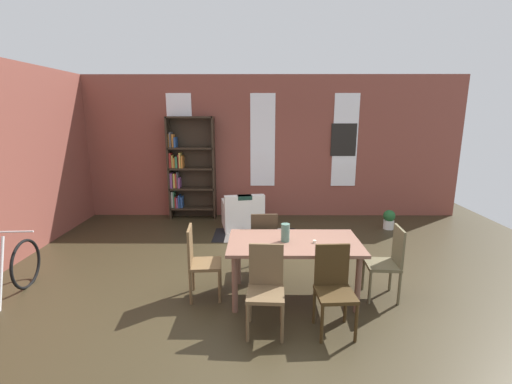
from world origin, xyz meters
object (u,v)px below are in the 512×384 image
Objects in this scene: dining_table at (294,248)px; dining_chair_near_left at (266,286)px; vase_on_table at (285,233)px; dining_chair_head_left at (199,260)px; potted_plant_by_shelf at (389,219)px; dining_chair_near_right at (334,286)px; armchair_white at (243,214)px; dining_chair_far_left at (264,241)px; bicycle_second at (2,280)px; dining_chair_head_right at (388,260)px; bookshelf_tall at (188,169)px.

dining_table is 1.75× the size of dining_chair_near_left.
vase_on_table is 1.15m from dining_chair_head_left.
dining_chair_near_left is at bearing -127.05° from potted_plant_by_shelf.
potted_plant_by_shelf is (2.35, 2.77, -0.67)m from vase_on_table.
dining_chair_head_left is at bearing -179.69° from dining_table.
dining_chair_near_right is 3.72m from armchair_white.
bicycle_second is at bearing -163.97° from dining_chair_far_left.
dining_chair_near_left is at bearing -83.40° from armchair_white.
dining_chair_head_left and dining_chair_head_right have the same top height.
vase_on_table is at bearing -69.41° from dining_chair_far_left.
dining_chair_near_right is 1.00× the size of dining_chair_head_left.
dining_chair_near_left is at bearing -156.48° from dining_chair_head_right.
bicycle_second is at bearing -132.47° from armchair_white.
dining_chair_near_right is (0.74, -0.00, 0.00)m from dining_chair_near_left.
bookshelf_tall is (-1.65, 2.88, 0.61)m from dining_chair_far_left.
vase_on_table reaches higher than dining_chair_head_left.
dining_chair_head_right is 3.48m from armchair_white.
dining_chair_head_left is 2.38× the size of potted_plant_by_shelf.
dining_chair_near_right and dining_chair_head_left have the same top height.
potted_plant_by_shelf is at bearing 51.02° from dining_table.
dining_chair_near_left is 4.61m from bookshelf_tall.
bicycle_second is at bearing -176.20° from dining_table.
dining_chair_far_left is 2.21m from armchair_white.
dining_chair_near_right is at bearing -60.66° from bookshelf_tall.
bookshelf_tall is 1.34× the size of bicycle_second.
dining_chair_far_left reaches higher than bicycle_second.
dining_chair_head_left is 0.56× the size of bicycle_second.
dining_table is 4.17× the size of potted_plant_by_shelf.
bicycle_second is 6.57m from potted_plant_by_shelf.
potted_plant_by_shelf is at bearing 38.52° from dining_chair_far_left.
dining_chair_near_right is at bearing -61.85° from dining_table.
vase_on_table reaches higher than dining_table.
dining_chair_head_right is (1.32, -0.00, -0.37)m from vase_on_table.
dining_chair_head_right is 2.98m from potted_plant_by_shelf.
potted_plant_by_shelf is (3.44, 2.77, -0.30)m from dining_chair_head_left.
dining_chair_head_right is (1.58, -0.69, 0.00)m from dining_chair_far_left.
dining_chair_far_left is at bearing 156.23° from dining_chair_head_right.
dining_table is 1.75× the size of dining_chair_head_right.
bookshelf_tall is at bearing 149.93° from armchair_white.
bicycle_second is (-1.58, -3.80, -0.78)m from bookshelf_tall.
dining_chair_head_right is 4.85m from bookshelf_tall.
vase_on_table is 3.54m from bicycle_second.
vase_on_table is 0.24× the size of armchair_white.
dining_chair_near_left is at bearing -68.77° from bookshelf_tall.
bicycle_second reaches higher than potted_plant_by_shelf.
bookshelf_tall is at bearing 119.34° from dining_chair_near_right.
potted_plant_by_shelf is (4.26, -0.80, -0.92)m from bookshelf_tall.
dining_chair_head_right is at bearing -23.77° from dining_chair_far_left.
dining_chair_head_right is (0.84, 0.69, 0.00)m from dining_chair_near_right.
bicycle_second is (-3.23, 0.45, -0.17)m from dining_chair_near_left.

